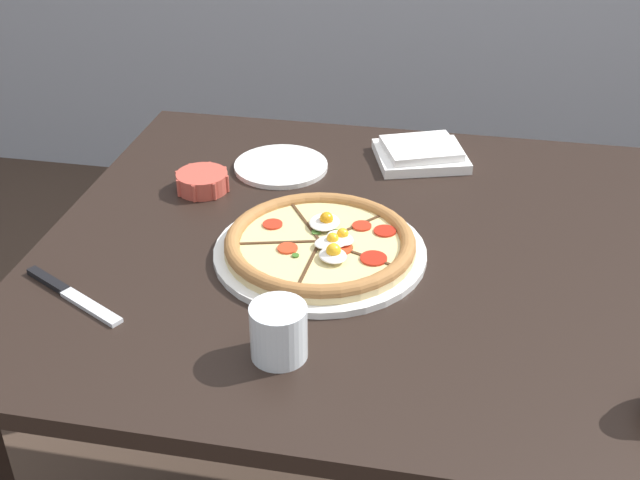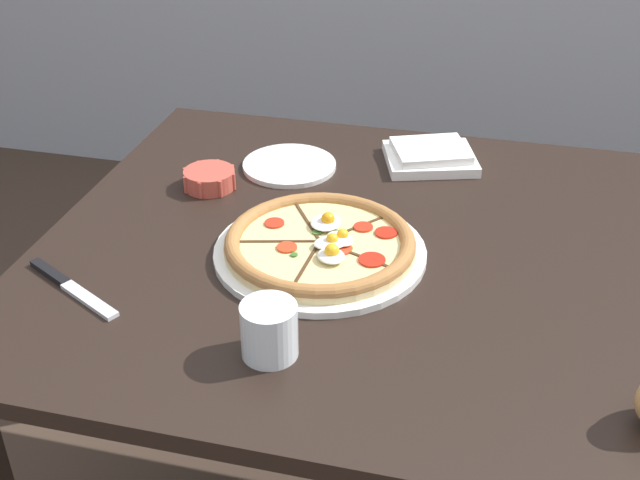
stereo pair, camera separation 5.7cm
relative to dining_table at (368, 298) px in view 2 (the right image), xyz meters
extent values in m
cube|color=black|center=(0.00, 0.00, 0.09)|extent=(1.11, 0.98, 0.03)
cube|color=black|center=(-0.50, 0.44, -0.29)|extent=(0.06, 0.06, 0.74)
cube|color=black|center=(0.50, 0.44, -0.29)|extent=(0.06, 0.06, 0.74)
cylinder|color=white|center=(-0.07, -0.05, 0.12)|extent=(0.35, 0.35, 0.01)
cylinder|color=#E5C684|center=(-0.07, -0.05, 0.13)|extent=(0.32, 0.32, 0.01)
cylinder|color=#E0CC84|center=(-0.07, -0.05, 0.14)|extent=(0.27, 0.27, 0.00)
torus|color=#A36B38|center=(-0.07, -0.05, 0.14)|extent=(0.32, 0.32, 0.03)
cube|color=#472D19|center=(-0.14, -0.07, 0.14)|extent=(0.13, 0.04, 0.00)
cube|color=#472D19|center=(-0.08, -0.12, 0.14)|extent=(0.01, 0.14, 0.00)
cube|color=#472D19|center=(-0.01, -0.08, 0.14)|extent=(0.13, 0.05, 0.00)
cube|color=#472D19|center=(-0.03, 0.00, 0.14)|extent=(0.09, 0.11, 0.00)
cube|color=#472D19|center=(-0.11, 0.01, 0.14)|extent=(0.08, 0.12, 0.00)
cylinder|color=red|center=(0.02, -0.09, 0.14)|extent=(0.04, 0.04, 0.00)
cylinder|color=red|center=(-0.01, 0.01, 0.14)|extent=(0.03, 0.03, 0.00)
cylinder|color=red|center=(0.03, 0.00, 0.14)|extent=(0.04, 0.04, 0.00)
cylinder|color=red|center=(-0.04, -0.07, 0.14)|extent=(0.04, 0.04, 0.00)
cylinder|color=red|center=(-0.16, -0.01, 0.14)|extent=(0.03, 0.03, 0.00)
cylinder|color=red|center=(-0.12, -0.08, 0.14)|extent=(0.03, 0.03, 0.00)
ellipsoid|color=white|center=(-0.04, -0.05, 0.14)|extent=(0.06, 0.06, 0.01)
sphere|color=#F4AD1E|center=(-0.04, -0.04, 0.15)|extent=(0.02, 0.02, 0.02)
ellipsoid|color=white|center=(-0.05, -0.06, 0.14)|extent=(0.07, 0.07, 0.01)
sphere|color=#F4AD1E|center=(-0.05, -0.06, 0.15)|extent=(0.02, 0.02, 0.02)
ellipsoid|color=white|center=(-0.08, 0.00, 0.14)|extent=(0.05, 0.06, 0.01)
sphere|color=orange|center=(-0.07, 0.00, 0.15)|extent=(0.02, 0.02, 0.02)
ellipsoid|color=white|center=(-0.04, -0.10, 0.14)|extent=(0.06, 0.06, 0.01)
sphere|color=#F4AD1E|center=(-0.04, -0.10, 0.15)|extent=(0.02, 0.02, 0.02)
cylinder|color=#386B23|center=(-0.10, -0.10, 0.14)|extent=(0.01, 0.01, 0.00)
cylinder|color=#386B23|center=(-0.06, -0.04, 0.14)|extent=(0.01, 0.01, 0.00)
cylinder|color=#2D5B1E|center=(-0.03, -0.06, 0.14)|extent=(0.02, 0.02, 0.00)
cylinder|color=#386B23|center=(-0.05, -0.02, 0.14)|extent=(0.01, 0.01, 0.00)
cylinder|color=#477A2D|center=(-0.09, -0.03, 0.14)|extent=(0.02, 0.02, 0.00)
cylinder|color=#C64C3D|center=(-0.34, 0.13, 0.13)|extent=(0.10, 0.10, 0.04)
cylinder|color=beige|center=(-0.34, 0.13, 0.13)|extent=(0.08, 0.08, 0.02)
cylinder|color=#C64C3D|center=(-0.29, 0.13, 0.13)|extent=(0.01, 0.01, 0.03)
cylinder|color=#C64C3D|center=(-0.30, 0.17, 0.13)|extent=(0.01, 0.01, 0.03)
cylinder|color=#C64C3D|center=(-0.34, 0.18, 0.13)|extent=(0.01, 0.01, 0.03)
cylinder|color=#C64C3D|center=(-0.37, 0.17, 0.13)|extent=(0.01, 0.01, 0.03)
cylinder|color=#C64C3D|center=(-0.39, 0.13, 0.13)|extent=(0.01, 0.01, 0.03)
cylinder|color=#C64C3D|center=(-0.37, 0.10, 0.13)|extent=(0.01, 0.01, 0.03)
cylinder|color=#C64C3D|center=(-0.34, 0.09, 0.13)|extent=(0.01, 0.01, 0.03)
cylinder|color=#C64C3D|center=(-0.30, 0.10, 0.13)|extent=(0.01, 0.01, 0.03)
cube|color=white|center=(0.06, 0.34, 0.12)|extent=(0.21, 0.20, 0.02)
cube|color=white|center=(0.06, 0.34, 0.14)|extent=(0.18, 0.17, 0.02)
cube|color=silver|center=(-0.38, -0.26, 0.11)|extent=(0.12, 0.08, 0.01)
cube|color=black|center=(-0.48, -0.21, 0.11)|extent=(0.09, 0.06, 0.01)
cylinder|color=white|center=(-0.08, -0.31, 0.15)|extent=(0.08, 0.08, 0.08)
cylinder|color=silver|center=(-0.08, -0.31, 0.13)|extent=(0.07, 0.07, 0.04)
cylinder|color=white|center=(-0.21, 0.25, 0.11)|extent=(0.19, 0.19, 0.01)
camera|label=1|loc=(0.14, -1.15, 0.83)|focal=45.00mm
camera|label=2|loc=(0.20, -1.14, 0.83)|focal=45.00mm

